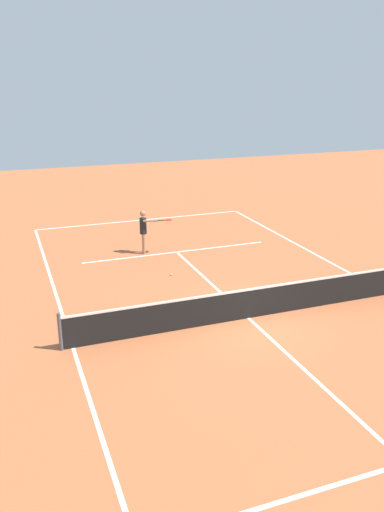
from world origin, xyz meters
The scene contains 5 objects.
ground_plane centered at (0.00, 0.00, 0.00)m, with size 60.00×60.00×0.00m, color #B76038.
court_lines centered at (0.00, 0.00, 0.00)m, with size 10.56×24.34×0.01m.
tennis_net centered at (0.00, 0.00, 0.50)m, with size 11.16×0.10×1.07m.
player_serving centered at (1.26, -6.99, 1.08)m, with size 1.27×0.78×1.80m.
tennis_ball centered at (1.06, -4.19, 0.03)m, with size 0.07×0.07×0.07m, color #CCE033.
Camera 1 is at (6.58, 12.74, 6.89)m, focal length 36.57 mm.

